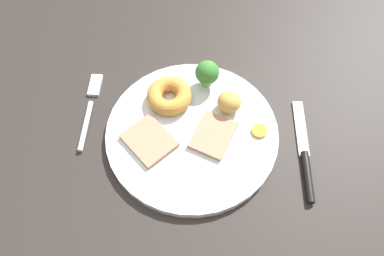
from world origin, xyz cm
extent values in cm
cube|color=#2B2623|center=(0.00, 0.00, 1.80)|extent=(120.00, 84.00, 3.60)
cylinder|color=white|center=(-2.27, 0.57, 4.30)|extent=(28.27, 28.27, 1.40)
cube|color=tan|center=(-8.85, -2.20, 5.40)|extent=(9.93, 9.82, 0.80)
cube|color=tan|center=(1.24, -0.42, 5.40)|extent=(7.88, 8.85, 0.80)
torus|color=#C68938|center=(-6.83, 6.20, 6.32)|extent=(7.63, 7.63, 2.63)
ellipsoid|color=tan|center=(3.28, 5.79, 6.80)|extent=(5.57, 5.57, 3.61)
cylinder|color=orange|center=(8.63, 1.82, 5.24)|extent=(2.59, 2.59, 0.48)
cylinder|color=#8CB766|center=(-0.89, 10.48, 5.84)|extent=(1.74, 1.74, 1.68)
sphere|color=#387A33|center=(-0.89, 10.48, 8.13)|extent=(4.12, 4.12, 4.12)
cylinder|color=silver|center=(-20.19, 0.31, 4.05)|extent=(1.52, 9.54, 0.90)
cube|color=silver|center=(-20.73, 8.54, 3.90)|extent=(2.29, 4.62, 0.60)
cylinder|color=black|center=(16.51, -4.89, 4.20)|extent=(1.99, 8.58, 1.20)
cube|color=silver|center=(15.66, 4.07, 3.80)|extent=(2.68, 10.61, 0.40)
camera|label=1|loc=(1.58, -30.93, 59.87)|focal=36.33mm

